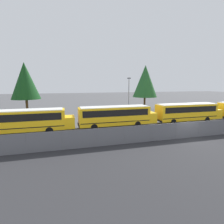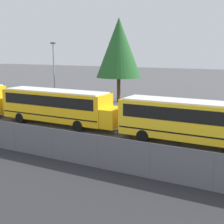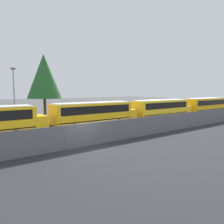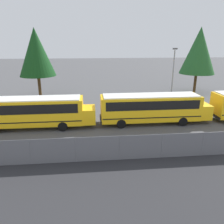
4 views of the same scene
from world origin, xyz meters
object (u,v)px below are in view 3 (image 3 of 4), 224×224
object	(u,v)px
school_bus_5	(162,108)
school_bus_6	(206,105)
tree_1	(44,76)
school_bus_4	(95,113)
light_pole	(14,93)

from	to	relation	value
school_bus_5	school_bus_6	size ratio (longest dim) A/B	1.00
tree_1	school_bus_4	bearing A→B (deg)	-85.57
school_bus_5	school_bus_6	distance (m)	12.22
tree_1	light_pole	bearing A→B (deg)	-138.81
school_bus_6	school_bus_5	bearing A→B (deg)	179.13
school_bus_4	school_bus_5	world-z (taller)	same
school_bus_4	tree_1	size ratio (longest dim) A/B	1.10
school_bus_5	light_pole	xyz separation A→B (m)	(-18.95, 8.68, 2.24)
school_bus_5	light_pole	world-z (taller)	light_pole
light_pole	school_bus_4	bearing A→B (deg)	-49.97
school_bus_4	light_pole	world-z (taller)	light_pole
school_bus_4	school_bus_5	size ratio (longest dim) A/B	1.00
school_bus_6	school_bus_4	bearing A→B (deg)	178.73
school_bus_5	light_pole	bearing A→B (deg)	155.39
school_bus_4	tree_1	distance (m)	14.43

